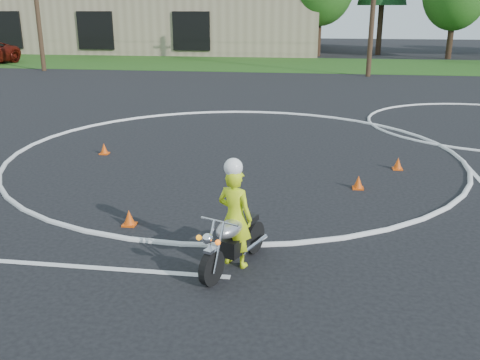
# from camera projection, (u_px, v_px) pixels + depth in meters

# --- Properties ---
(ground) EXTENTS (120.00, 120.00, 0.00)m
(ground) POSITION_uv_depth(u_px,v_px,m) (215.00, 189.00, 11.87)
(ground) COLOR black
(ground) RESTS_ON ground
(grass_strip) EXTENTS (120.00, 10.00, 0.02)m
(grass_strip) POSITION_uv_depth(u_px,v_px,m) (288.00, 64.00, 37.28)
(grass_strip) COLOR #1E4714
(grass_strip) RESTS_ON ground
(course_markings) EXTENTS (19.05, 19.05, 0.12)m
(course_markings) POSITION_uv_depth(u_px,v_px,m) (315.00, 144.00, 15.67)
(course_markings) COLOR silver
(course_markings) RESTS_ON ground
(primary_motorcycle) EXTENTS (0.91, 1.69, 0.94)m
(primary_motorcycle) POSITION_uv_depth(u_px,v_px,m) (233.00, 241.00, 8.13)
(primary_motorcycle) COLOR black
(primary_motorcycle) RESTS_ON ground
(rider_primary_grp) EXTENTS (0.68, 0.57, 1.74)m
(rider_primary_grp) POSITION_uv_depth(u_px,v_px,m) (235.00, 215.00, 8.13)
(rider_primary_grp) COLOR #CDEA18
(rider_primary_grp) RESTS_ON ground
(traffic_cones) EXTENTS (20.80, 13.15, 0.30)m
(traffic_cones) POSITION_uv_depth(u_px,v_px,m) (445.00, 148.00, 14.78)
(traffic_cones) COLOR #E34D0B
(traffic_cones) RESTS_ON ground
(warehouse) EXTENTS (41.00, 17.00, 8.30)m
(warehouse) POSITION_uv_depth(u_px,v_px,m) (107.00, 3.00, 50.69)
(warehouse) COLOR tan
(warehouse) RESTS_ON ground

